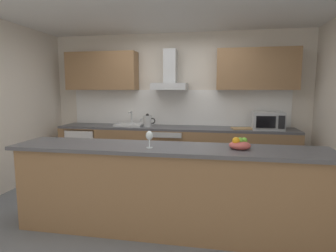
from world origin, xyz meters
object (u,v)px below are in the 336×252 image
(fruit_bowl, at_px, (240,144))
(chopping_board, at_px, (242,128))
(refrigerator, at_px, (87,150))
(sink, at_px, (130,124))
(oven, at_px, (169,151))
(wine_glass, at_px, (149,136))
(range_hood, at_px, (170,77))
(kettle, at_px, (148,121))
(microwave, at_px, (268,121))

(fruit_bowl, height_order, chopping_board, fruit_bowl)
(refrigerator, bearing_deg, chopping_board, -0.42)
(sink, bearing_deg, refrigerator, -179.09)
(oven, relative_size, wine_glass, 4.50)
(refrigerator, bearing_deg, sink, 0.91)
(sink, relative_size, fruit_bowl, 2.27)
(range_hood, relative_size, wine_glass, 4.05)
(chopping_board, bearing_deg, kettle, -179.65)
(range_hood, bearing_deg, chopping_board, -6.86)
(microwave, distance_m, fruit_bowl, 2.03)
(kettle, relative_size, fruit_bowl, 1.31)
(microwave, xyz_separation_m, fruit_bowl, (-0.59, -1.94, -0.04))
(microwave, xyz_separation_m, range_hood, (-1.68, 0.16, 0.74))
(oven, xyz_separation_m, range_hood, (-0.00, 0.13, 1.33))
(fruit_bowl, bearing_deg, chopping_board, 84.78)
(kettle, xyz_separation_m, fruit_bowl, (1.48, -1.93, 0.00))
(chopping_board, bearing_deg, sink, 179.01)
(wine_glass, bearing_deg, refrigerator, 130.43)
(microwave, height_order, chopping_board, microwave)
(kettle, relative_size, chopping_board, 0.85)
(kettle, height_order, range_hood, range_hood)
(oven, distance_m, chopping_board, 1.35)
(oven, distance_m, refrigerator, 1.60)
(oven, bearing_deg, wine_glass, -85.27)
(oven, xyz_separation_m, refrigerator, (-1.60, -0.00, -0.03))
(oven, bearing_deg, fruit_bowl, -60.87)
(sink, bearing_deg, fruit_bowl, -47.23)
(sink, xyz_separation_m, range_hood, (0.73, 0.12, 0.86))
(oven, distance_m, kettle, 0.67)
(range_hood, bearing_deg, microwave, -5.34)
(wine_glass, xyz_separation_m, fruit_bowl, (0.92, 0.12, -0.08))
(refrigerator, distance_m, wine_glass, 2.81)
(wine_glass, height_order, chopping_board, wine_glass)
(sink, height_order, chopping_board, sink)
(refrigerator, distance_m, fruit_bowl, 3.39)
(kettle, bearing_deg, microwave, 0.16)
(sink, height_order, wine_glass, sink)
(microwave, bearing_deg, kettle, -179.84)
(chopping_board, bearing_deg, range_hood, 173.14)
(range_hood, xyz_separation_m, chopping_board, (1.27, -0.15, -0.88))
(range_hood, bearing_deg, kettle, -156.85)
(range_hood, distance_m, wine_glass, 2.33)
(wine_glass, distance_m, fruit_bowl, 0.93)
(refrigerator, bearing_deg, oven, 0.10)
(range_hood, bearing_deg, fruit_bowl, -62.39)
(refrigerator, bearing_deg, kettle, -1.45)
(refrigerator, xyz_separation_m, wine_glass, (1.77, -2.08, 0.66))
(microwave, xyz_separation_m, chopping_board, (-0.41, 0.00, -0.14))
(sink, distance_m, chopping_board, 2.01)
(refrigerator, xyz_separation_m, range_hood, (1.60, 0.13, 1.36))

